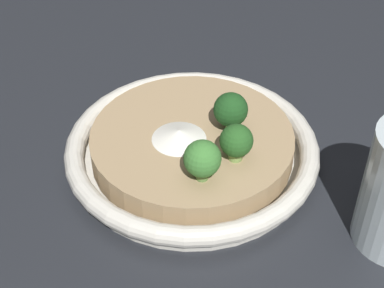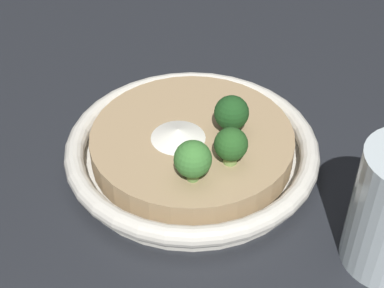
{
  "view_description": "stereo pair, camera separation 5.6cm",
  "coord_description": "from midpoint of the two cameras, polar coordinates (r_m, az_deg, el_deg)",
  "views": [
    {
      "loc": [
        -0.43,
        -0.02,
        0.39
      ],
      "look_at": [
        0.0,
        0.0,
        0.02
      ],
      "focal_mm": 55.0,
      "sensor_mm": 36.0,
      "label": 1
    },
    {
      "loc": [
        -0.42,
        -0.08,
        0.39
      ],
      "look_at": [
        0.0,
        0.0,
        0.02
      ],
      "focal_mm": 55.0,
      "sensor_mm": 36.0,
      "label": 2
    }
  ],
  "objects": [
    {
      "name": "risotto_bowl",
      "position": [
        0.57,
        2.84,
        -0.51
      ],
      "size": [
        0.24,
        0.24,
        0.04
      ],
      "color": "silver",
      "rests_on": "ground_plane"
    },
    {
      "name": "broccoli_front_right",
      "position": [
        0.55,
        6.81,
        2.87
      ],
      "size": [
        0.03,
        0.03,
        0.04
      ],
      "color": "#759E4C",
      "rests_on": "risotto_bowl"
    },
    {
      "name": "cheese_sprinkle",
      "position": [
        0.55,
        1.58,
        0.91
      ],
      "size": [
        0.05,
        0.05,
        0.01
      ],
      "color": "white",
      "rests_on": "risotto_bowl"
    },
    {
      "name": "broccoli_front_left",
      "position": [
        0.49,
        3.34,
        -1.68
      ],
      "size": [
        0.03,
        0.03,
        0.04
      ],
      "color": "#668E47",
      "rests_on": "risotto_bowl"
    },
    {
      "name": "ground_plane",
      "position": [
        0.58,
        2.79,
        -1.85
      ],
      "size": [
        6.0,
        6.0,
        0.0
      ],
      "primitive_type": "plane",
      "color": "#23262B"
    },
    {
      "name": "broccoli_front",
      "position": [
        0.51,
        6.93,
        -0.24
      ],
      "size": [
        0.03,
        0.03,
        0.04
      ],
      "color": "#84A856",
      "rests_on": "risotto_bowl"
    }
  ]
}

